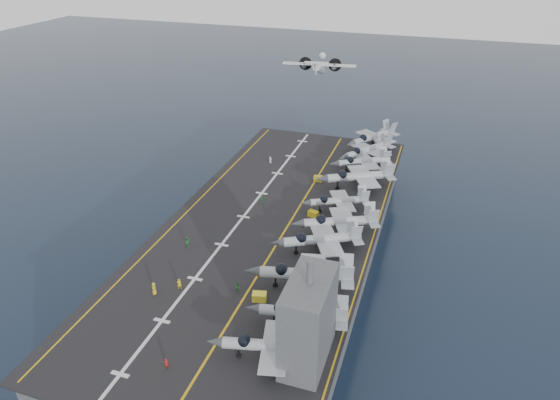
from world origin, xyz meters
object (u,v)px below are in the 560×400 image
(tow_cart_a, at_px, (259,297))
(transport_plane, at_px, (319,69))
(island_superstructure, at_px, (308,312))
(fighter_jet_0, at_px, (269,345))

(tow_cart_a, xyz_separation_m, transport_plane, (-13.00, 82.87, 12.75))
(island_superstructure, xyz_separation_m, transport_plane, (-22.65, 91.33, 5.88))
(island_superstructure, distance_m, transport_plane, 94.28)
(island_superstructure, height_order, transport_plane, transport_plane)
(island_superstructure, bearing_deg, fighter_jet_0, -157.89)
(island_superstructure, distance_m, fighter_jet_0, 7.00)
(tow_cart_a, bearing_deg, island_superstructure, -41.23)
(island_superstructure, bearing_deg, transport_plane, 103.93)
(island_superstructure, bearing_deg, tow_cart_a, 138.77)
(island_superstructure, height_order, fighter_jet_0, island_superstructure)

